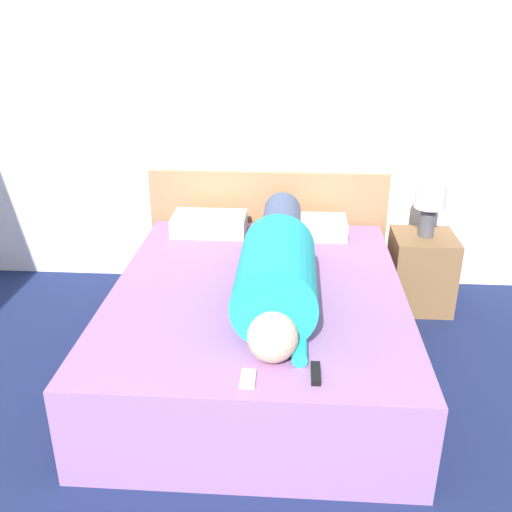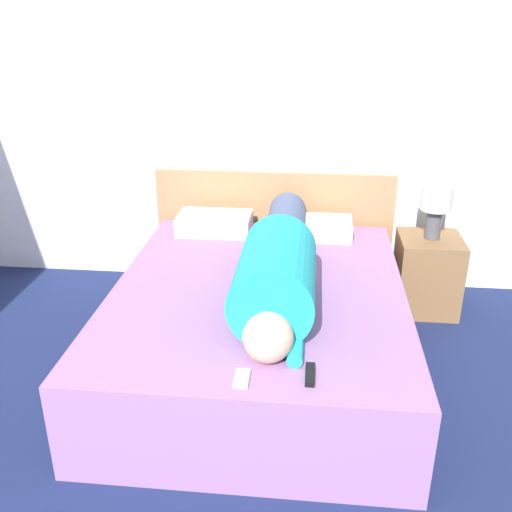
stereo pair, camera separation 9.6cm
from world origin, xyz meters
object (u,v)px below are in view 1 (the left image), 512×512
object	(u,v)px
person_lying	(278,264)
tv_remote	(316,373)
bed	(258,325)
table_lamp	(430,203)
nightstand	(421,271)
pillow_near_headboard	(209,224)
cell_phone	(248,379)
pillow_second	(311,227)

from	to	relation	value
person_lying	tv_remote	size ratio (longest dim) A/B	12.03
bed	table_lamp	size ratio (longest dim) A/B	5.74
nightstand	person_lying	world-z (taller)	person_lying
pillow_near_headboard	cell_phone	xyz separation A→B (m)	(0.40, -1.70, -0.06)
table_lamp	pillow_second	xyz separation A→B (m)	(-0.77, 0.03, -0.20)
pillow_second	pillow_near_headboard	bearing A→B (deg)	180.00
pillow_second	nightstand	bearing A→B (deg)	-2.55
bed	pillow_second	bearing A→B (deg)	69.06
tv_remote	bed	bearing A→B (deg)	109.75
bed	person_lying	distance (m)	0.44
bed	cell_phone	world-z (taller)	cell_phone
nightstand	person_lying	bearing A→B (deg)	-138.64
pillow_near_headboard	tv_remote	world-z (taller)	pillow_near_headboard
nightstand	person_lying	size ratio (longest dim) A/B	0.29
bed	pillow_second	size ratio (longest dim) A/B	4.29
nightstand	pillow_second	world-z (taller)	pillow_second
table_lamp	person_lying	world-z (taller)	person_lying
cell_phone	person_lying	bearing A→B (deg)	83.26
bed	tv_remote	distance (m)	0.92
nightstand	cell_phone	xyz separation A→B (m)	(-1.06, -1.66, 0.24)
bed	table_lamp	xyz separation A→B (m)	(1.08, 0.78, 0.51)
table_lamp	person_lying	distance (m)	1.29
person_lying	tv_remote	world-z (taller)	person_lying
nightstand	table_lamp	size ratio (longest dim) A/B	1.47
cell_phone	pillow_near_headboard	bearing A→B (deg)	103.39
pillow_second	table_lamp	bearing A→B (deg)	-2.55
person_lying	tv_remote	xyz separation A→B (m)	(0.19, -0.76, -0.16)
bed	pillow_near_headboard	bearing A→B (deg)	115.40
table_lamp	pillow_near_headboard	distance (m)	1.48
bed	pillow_near_headboard	xyz separation A→B (m)	(-0.39, 0.82, 0.31)
table_lamp	pillow_near_headboard	bearing A→B (deg)	178.67
bed	person_lying	size ratio (longest dim) A/B	1.13
nightstand	table_lamp	xyz separation A→B (m)	(0.00, 0.00, 0.50)
bed	nightstand	distance (m)	1.33
nightstand	cell_phone	bearing A→B (deg)	-122.60
bed	cell_phone	size ratio (longest dim) A/B	15.71
table_lamp	tv_remote	distance (m)	1.81
cell_phone	table_lamp	bearing A→B (deg)	57.40
pillow_near_headboard	cell_phone	world-z (taller)	pillow_near_headboard
table_lamp	pillow_second	bearing A→B (deg)	177.45
table_lamp	pillow_second	size ratio (longest dim) A/B	0.75
pillow_near_headboard	table_lamp	bearing A→B (deg)	-1.33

